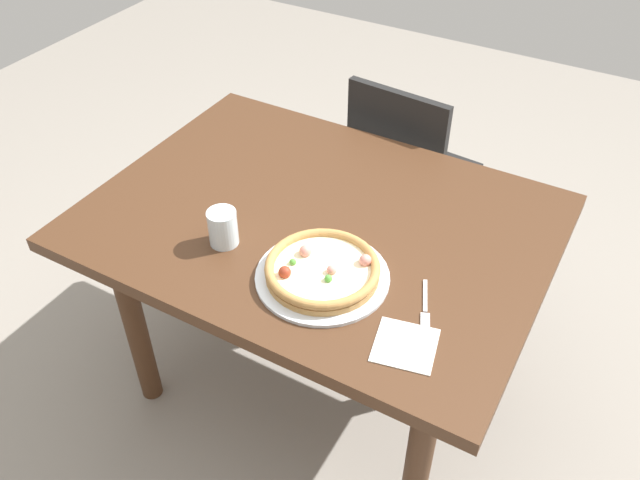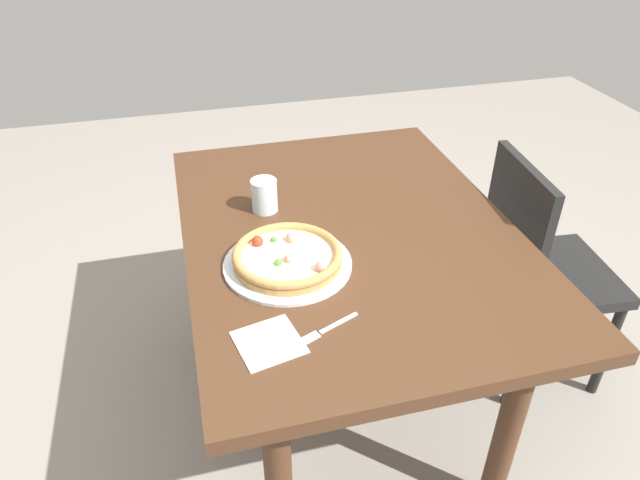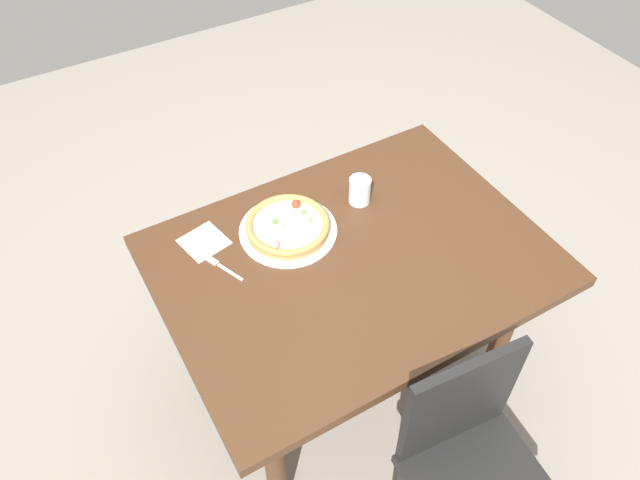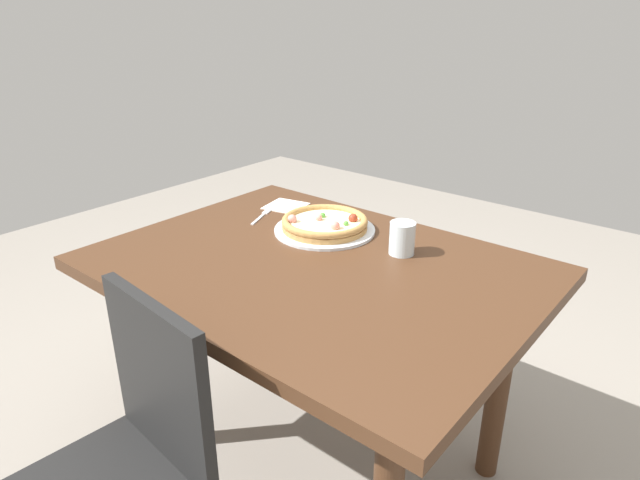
{
  "view_description": "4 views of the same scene",
  "coord_description": "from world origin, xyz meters",
  "px_view_note": "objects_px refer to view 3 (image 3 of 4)",
  "views": [
    {
      "loc": [
        -0.73,
        1.27,
        1.92
      ],
      "look_at": [
        -0.07,
        0.11,
        0.77
      ],
      "focal_mm": 37.05,
      "sensor_mm": 36.0,
      "label": 1
    },
    {
      "loc": [
        -1.35,
        0.44,
        1.67
      ],
      "look_at": [
        -0.07,
        0.11,
        0.77
      ],
      "focal_mm": 32.29,
      "sensor_mm": 36.0,
      "label": 2
    },
    {
      "loc": [
        -0.78,
        -1.13,
        2.32
      ],
      "look_at": [
        -0.07,
        0.11,
        0.77
      ],
      "focal_mm": 34.74,
      "sensor_mm": 36.0,
      "label": 3
    },
    {
      "loc": [
        0.96,
        -1.13,
        1.46
      ],
      "look_at": [
        -0.07,
        0.11,
        0.77
      ],
      "focal_mm": 30.86,
      "sensor_mm": 36.0,
      "label": 4
    }
  ],
  "objects_px": {
    "fork": "(221,266)",
    "chair_near": "(472,464)",
    "dining_table": "(352,276)",
    "pizza": "(288,226)",
    "drinking_glass": "(360,190)",
    "plate": "(288,231)",
    "napkin": "(204,242)"
  },
  "relations": [
    {
      "from": "napkin",
      "to": "pizza",
      "type": "bearing_deg",
      "value": -20.25
    },
    {
      "from": "chair_near",
      "to": "fork",
      "type": "distance_m",
      "value": 1.0
    },
    {
      "from": "drinking_glass",
      "to": "chair_near",
      "type": "bearing_deg",
      "value": -99.86
    },
    {
      "from": "dining_table",
      "to": "pizza",
      "type": "relative_size",
      "value": 4.4
    },
    {
      "from": "drinking_glass",
      "to": "napkin",
      "type": "distance_m",
      "value": 0.58
    },
    {
      "from": "pizza",
      "to": "napkin",
      "type": "xyz_separation_m",
      "value": [
        -0.27,
        0.1,
        -0.03
      ]
    },
    {
      "from": "pizza",
      "to": "drinking_glass",
      "type": "distance_m",
      "value": 0.3
    },
    {
      "from": "plate",
      "to": "drinking_glass",
      "type": "height_order",
      "value": "drinking_glass"
    },
    {
      "from": "pizza",
      "to": "drinking_glass",
      "type": "relative_size",
      "value": 2.86
    },
    {
      "from": "pizza",
      "to": "plate",
      "type": "bearing_deg",
      "value": 157.72
    },
    {
      "from": "fork",
      "to": "chair_near",
      "type": "bearing_deg",
      "value": -177.53
    },
    {
      "from": "chair_near",
      "to": "napkin",
      "type": "height_order",
      "value": "chair_near"
    },
    {
      "from": "pizza",
      "to": "fork",
      "type": "xyz_separation_m",
      "value": [
        -0.27,
        -0.03,
        -0.03
      ]
    },
    {
      "from": "pizza",
      "to": "napkin",
      "type": "height_order",
      "value": "pizza"
    },
    {
      "from": "pizza",
      "to": "chair_near",
      "type": "bearing_deg",
      "value": -81.2
    },
    {
      "from": "chair_near",
      "to": "napkin",
      "type": "relative_size",
      "value": 6.26
    },
    {
      "from": "plate",
      "to": "napkin",
      "type": "bearing_deg",
      "value": 159.76
    },
    {
      "from": "pizza",
      "to": "fork",
      "type": "distance_m",
      "value": 0.27
    },
    {
      "from": "dining_table",
      "to": "chair_near",
      "type": "bearing_deg",
      "value": -89.51
    },
    {
      "from": "chair_near",
      "to": "pizza",
      "type": "distance_m",
      "value": 0.96
    },
    {
      "from": "plate",
      "to": "fork",
      "type": "distance_m",
      "value": 0.27
    },
    {
      "from": "drinking_glass",
      "to": "dining_table",
      "type": "bearing_deg",
      "value": -126.66
    },
    {
      "from": "dining_table",
      "to": "plate",
      "type": "distance_m",
      "value": 0.27
    },
    {
      "from": "drinking_glass",
      "to": "fork",
      "type": "bearing_deg",
      "value": -176.18
    },
    {
      "from": "fork",
      "to": "drinking_glass",
      "type": "xyz_separation_m",
      "value": [
        0.57,
        0.04,
        0.05
      ]
    },
    {
      "from": "napkin",
      "to": "dining_table",
      "type": "bearing_deg",
      "value": -37.51
    },
    {
      "from": "dining_table",
      "to": "chair_near",
      "type": "xyz_separation_m",
      "value": [
        0.01,
        -0.69,
        -0.17
      ]
    },
    {
      "from": "chair_near",
      "to": "fork",
      "type": "relative_size",
      "value": 5.53
    },
    {
      "from": "dining_table",
      "to": "chair_near",
      "type": "distance_m",
      "value": 0.71
    },
    {
      "from": "chair_near",
      "to": "fork",
      "type": "xyz_separation_m",
      "value": [
        -0.41,
        0.87,
        0.27
      ]
    },
    {
      "from": "plate",
      "to": "drinking_glass",
      "type": "relative_size",
      "value": 3.36
    },
    {
      "from": "drinking_glass",
      "to": "plate",
      "type": "bearing_deg",
      "value": -178.39
    }
  ]
}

